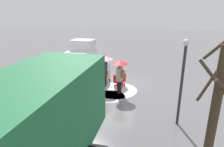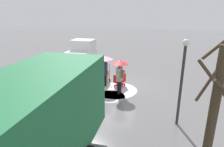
{
  "view_description": "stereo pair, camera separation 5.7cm",
  "coord_description": "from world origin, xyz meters",
  "px_view_note": "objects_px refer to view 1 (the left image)",
  "views": [
    {
      "loc": [
        -3.06,
        12.25,
        4.93
      ],
      "look_at": [
        0.14,
        0.7,
        1.05
      ],
      "focal_mm": 31.16,
      "sensor_mm": 36.0,
      "label": 1
    },
    {
      "loc": [
        -3.12,
        12.23,
        4.93
      ],
      "look_at": [
        0.14,
        0.7,
        1.05
      ],
      "focal_mm": 31.16,
      "sensor_mm": 36.0,
      "label": 2
    }
  ],
  "objects_px": {
    "hand_dolly_boxes": "(105,75)",
    "shopping_cart_vendor": "(120,78)",
    "pedestrian_pink_side": "(120,69)",
    "pedestrian_black_side": "(104,64)",
    "bare_tree_near": "(214,118)",
    "street_lamp": "(183,75)",
    "cargo_van_parked_right": "(75,61)"
  },
  "relations": [
    {
      "from": "hand_dolly_boxes",
      "to": "shopping_cart_vendor",
      "type": "bearing_deg",
      "value": 158.71
    },
    {
      "from": "hand_dolly_boxes",
      "to": "pedestrian_pink_side",
      "type": "height_order",
      "value": "pedestrian_pink_side"
    },
    {
      "from": "hand_dolly_boxes",
      "to": "pedestrian_black_side",
      "type": "distance_m",
      "value": 1.29
    },
    {
      "from": "pedestrian_black_side",
      "to": "bare_tree_near",
      "type": "xyz_separation_m",
      "value": [
        -5.16,
        6.8,
        0.69
      ]
    },
    {
      "from": "shopping_cart_vendor",
      "to": "hand_dolly_boxes",
      "type": "relative_size",
      "value": 0.79
    },
    {
      "from": "hand_dolly_boxes",
      "to": "street_lamp",
      "type": "height_order",
      "value": "street_lamp"
    },
    {
      "from": "cargo_van_parked_right",
      "to": "pedestrian_pink_side",
      "type": "distance_m",
      "value": 4.98
    },
    {
      "from": "cargo_van_parked_right",
      "to": "shopping_cart_vendor",
      "type": "height_order",
      "value": "cargo_van_parked_right"
    },
    {
      "from": "hand_dolly_boxes",
      "to": "bare_tree_near",
      "type": "bearing_deg",
      "value": 125.39
    },
    {
      "from": "pedestrian_pink_side",
      "to": "pedestrian_black_side",
      "type": "relative_size",
      "value": 1.0
    },
    {
      "from": "cargo_van_parked_right",
      "to": "shopping_cart_vendor",
      "type": "relative_size",
      "value": 5.13
    },
    {
      "from": "cargo_van_parked_right",
      "to": "street_lamp",
      "type": "xyz_separation_m",
      "value": [
        -7.59,
        5.29,
        1.19
      ]
    },
    {
      "from": "hand_dolly_boxes",
      "to": "bare_tree_near",
      "type": "xyz_separation_m",
      "value": [
        -5.34,
        7.52,
        1.74
      ]
    },
    {
      "from": "pedestrian_black_side",
      "to": "street_lamp",
      "type": "xyz_separation_m",
      "value": [
        -4.59,
        3.52,
        0.79
      ]
    },
    {
      "from": "hand_dolly_boxes",
      "to": "bare_tree_near",
      "type": "relative_size",
      "value": 0.29
    },
    {
      "from": "cargo_van_parked_right",
      "to": "shopping_cart_vendor",
      "type": "distance_m",
      "value": 4.31
    },
    {
      "from": "shopping_cart_vendor",
      "to": "cargo_van_parked_right",
      "type": "bearing_deg",
      "value": -20.68
    },
    {
      "from": "pedestrian_black_side",
      "to": "bare_tree_near",
      "type": "relative_size",
      "value": 0.48
    },
    {
      "from": "cargo_van_parked_right",
      "to": "pedestrian_black_side",
      "type": "distance_m",
      "value": 3.51
    },
    {
      "from": "hand_dolly_boxes",
      "to": "pedestrian_pink_side",
      "type": "bearing_deg",
      "value": 133.16
    },
    {
      "from": "shopping_cart_vendor",
      "to": "pedestrian_pink_side",
      "type": "bearing_deg",
      "value": 103.53
    },
    {
      "from": "pedestrian_pink_side",
      "to": "street_lamp",
      "type": "distance_m",
      "value": 4.38
    },
    {
      "from": "cargo_van_parked_right",
      "to": "hand_dolly_boxes",
      "type": "bearing_deg",
      "value": 159.57
    },
    {
      "from": "hand_dolly_boxes",
      "to": "street_lamp",
      "type": "relative_size",
      "value": 0.34
    },
    {
      "from": "pedestrian_pink_side",
      "to": "street_lamp",
      "type": "xyz_separation_m",
      "value": [
        -3.34,
        2.72,
        0.8
      ]
    },
    {
      "from": "street_lamp",
      "to": "hand_dolly_boxes",
      "type": "bearing_deg",
      "value": -41.63
    },
    {
      "from": "bare_tree_near",
      "to": "pedestrian_pink_side",
      "type": "bearing_deg",
      "value": -56.87
    },
    {
      "from": "hand_dolly_boxes",
      "to": "street_lamp",
      "type": "xyz_separation_m",
      "value": [
        -4.77,
        4.24,
        1.84
      ]
    },
    {
      "from": "shopping_cart_vendor",
      "to": "bare_tree_near",
      "type": "relative_size",
      "value": 0.23
    },
    {
      "from": "cargo_van_parked_right",
      "to": "hand_dolly_boxes",
      "type": "distance_m",
      "value": 3.08
    },
    {
      "from": "bare_tree_near",
      "to": "pedestrian_black_side",
      "type": "bearing_deg",
      "value": -52.8
    },
    {
      "from": "pedestrian_pink_side",
      "to": "hand_dolly_boxes",
      "type": "bearing_deg",
      "value": -46.84
    }
  ]
}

